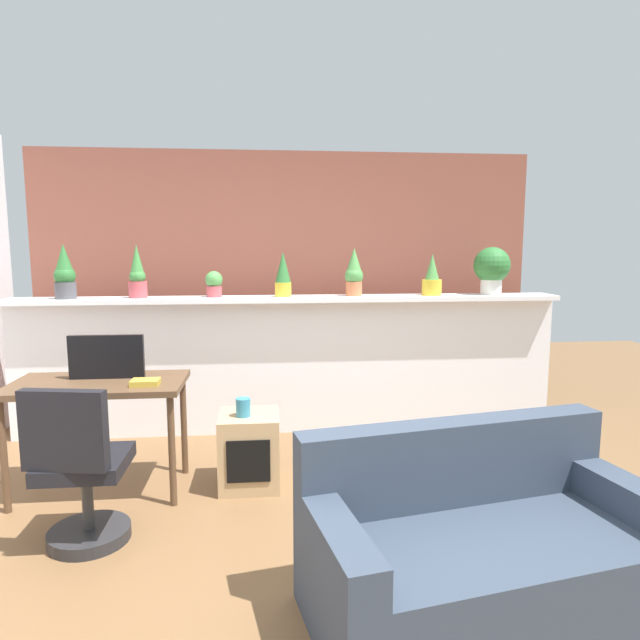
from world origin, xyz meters
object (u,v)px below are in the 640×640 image
Objects in this scene: potted_plant_1 at (137,275)px; potted_plant_4 at (354,273)px; potted_plant_3 at (283,275)px; office_chair at (81,478)px; couch at (481,550)px; potted_plant_2 at (214,284)px; vase_on_shelf at (243,407)px; side_cube_shelf at (249,450)px; book_on_desk at (145,382)px; potted_plant_5 at (432,278)px; desk at (99,394)px; potted_plant_6 at (492,268)px; tv_monitor at (107,357)px; potted_plant_0 at (65,274)px.

potted_plant_1 is 1.82m from potted_plant_4.
office_chair is (-1.15, -1.76, -0.99)m from potted_plant_3.
potted_plant_2 is at bearing 119.01° from couch.
potted_plant_3 reaches higher than vase_on_shelf.
side_cube_shelf is 2.88× the size of book_on_desk.
potted_plant_4 is 1.14× the size of potted_plant_5.
book_on_desk is at bearing 143.22° from couch.
potted_plant_2 is at bearing 58.62° from desk.
couch is at bearing -112.76° from potted_plant_6.
couch is at bearing -34.56° from desk.
tv_monitor is at bearing -161.51° from potted_plant_6.
vase_on_shelf is at bearing -145.19° from potted_plant_5.
side_cube_shelf is at bearing -5.38° from tv_monitor.
potted_plant_1 is 1.65m from vase_on_shelf.
book_on_desk is (0.33, -0.13, 0.10)m from desk.
potted_plant_3 reaches higher than desk.
desk is at bearing 158.99° from book_on_desk.
potted_plant_6 is 0.38× the size of desk.
side_cube_shelf is at bearing -74.09° from potted_plant_2.
potted_plant_1 is 1.82m from side_cube_shelf.
potted_plant_5 is at bearing 22.88° from desk.
side_cube_shelf is 1.76m from couch.
office_chair is at bearing 159.80° from couch.
side_cube_shelf is at bearing -128.89° from potted_plant_4.
potted_plant_0 reaches higher than potted_plant_5.
potted_plant_5 is at bearing 34.53° from side_cube_shelf.
potted_plant_3 is 1.85m from potted_plant_6.
potted_plant_5 is (3.07, 0.03, -0.05)m from potted_plant_0.
couch is (1.07, -1.40, 0.03)m from side_cube_shelf.
couch reaches higher than side_cube_shelf.
potted_plant_3 is 1.62m from book_on_desk.
potted_plant_6 is at bearing 0.42° from potted_plant_2.
potted_plant_4 is 0.98× the size of potted_plant_6.
book_on_desk is at bearing -141.49° from potted_plant_4.
couch is (1.10, -1.36, -0.28)m from vase_on_shelf.
potted_plant_6 is at bearing 18.49° from tv_monitor.
couch is at bearing -20.20° from office_chair.
couch is (-0.50, -2.48, -1.06)m from potted_plant_5.
desk is (0.53, -1.04, -0.73)m from potted_plant_0.
potted_plant_1 is 1.23× the size of potted_plant_5.
tv_monitor is 0.38m from book_on_desk.
potted_plant_5 is 3.16m from office_chair.
potted_plant_4 is 1.67m from vase_on_shelf.
couch is at bearing -51.05° from potted_plant_1.
potted_plant_6 is (1.85, 0.03, 0.05)m from potted_plant_3.
side_cube_shelf is 4.07× the size of vase_on_shelf.
desk is at bearing -121.38° from potted_plant_2.
potted_plant_5 reaches higher than office_chair.
potted_plant_0 is 3.65× the size of vase_on_shelf.
tv_monitor is at bearing -150.96° from potted_plant_4.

